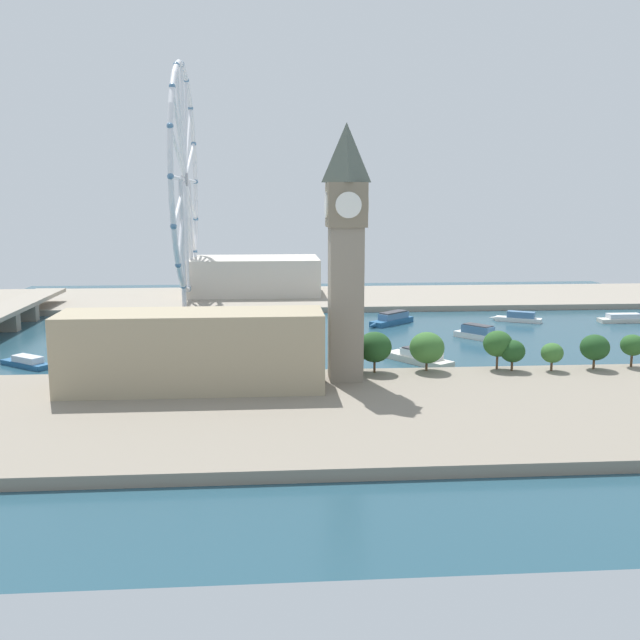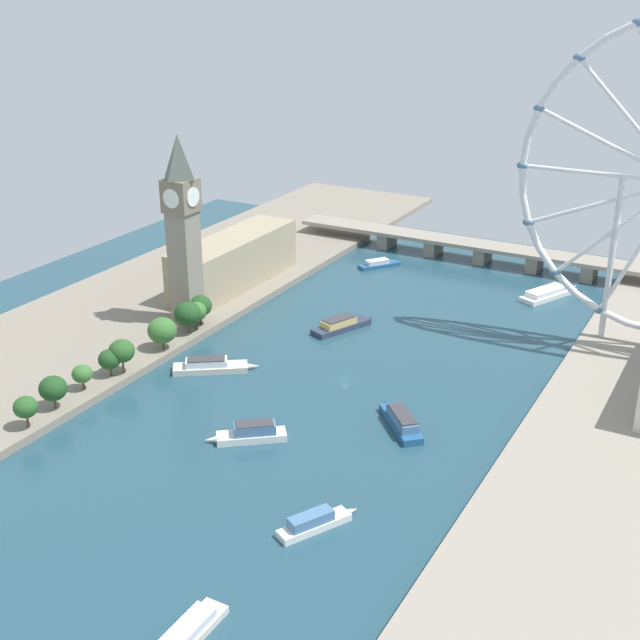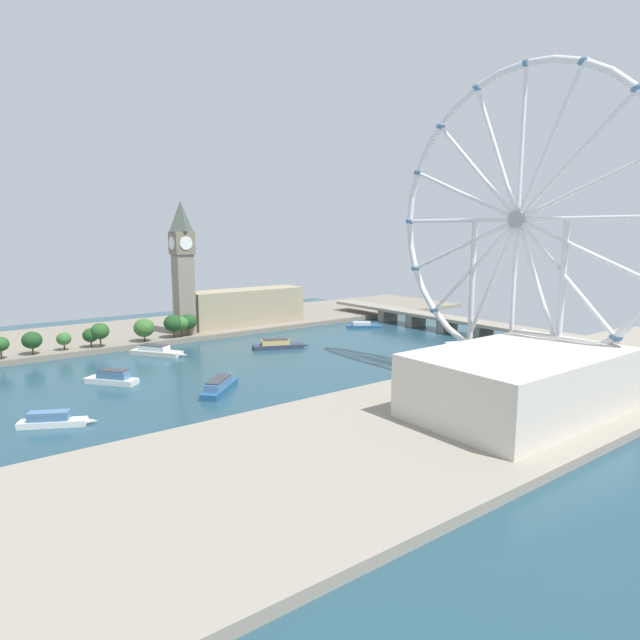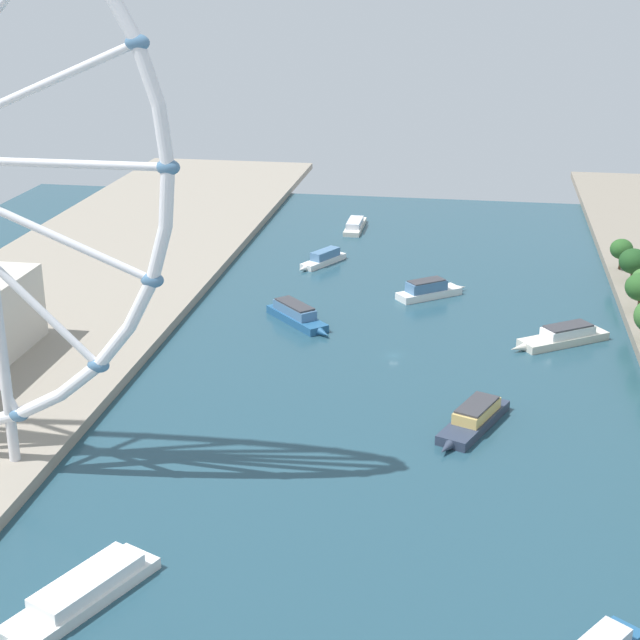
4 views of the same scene
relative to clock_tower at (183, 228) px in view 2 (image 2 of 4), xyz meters
The scene contains 14 objects.
ground_plane 94.58m from the clock_tower, ahead, with size 398.02×398.02×0.00m, color #234756.
riverbank_left 54.94m from the clock_tower, 157.71° to the right, with size 90.00×520.00×3.00m, color gray.
clock_tower is the anchor object (origin of this frame).
parliament_block 56.49m from the clock_tower, 99.77° to the left, with size 22.00×78.69×23.62m, color tan.
tree_row_embankment 51.36m from the clock_tower, 77.88° to the right, with size 12.44×107.88×13.64m.
river_bridge 171.13m from the clock_tower, 60.43° to the left, with size 210.02×16.27×10.01m.
tour_boat_0 192.30m from the clock_tower, 53.40° to the right, with size 6.65×31.36×4.29m.
tour_boat_1 109.16m from the clock_tower, 41.41° to the right, with size 23.94×20.03×6.18m.
tour_boat_2 158.64m from the clock_tower, 40.07° to the right, with size 15.37×24.25×5.16m.
tour_boat_3 78.21m from the clock_tower, 26.41° to the left, with size 17.75×31.82×5.66m.
tour_boat_4 127.54m from the clock_tower, 17.02° to the right, with size 24.33×25.68×5.98m.
tour_boat_5 173.17m from the clock_tower, 41.16° to the left, with size 21.19×35.39×4.59m.
tour_boat_6 125.68m from the clock_tower, 71.23° to the left, with size 18.07×22.68×4.06m.
tour_boat_7 62.25m from the clock_tower, 42.68° to the right, with size 30.26×23.10×5.48m.
Camera 2 is at (129.57, -254.90, 143.42)m, focal length 47.60 mm.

